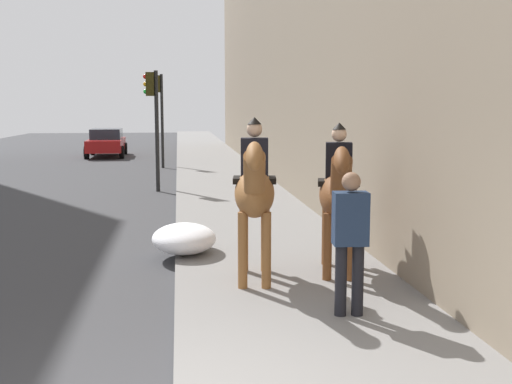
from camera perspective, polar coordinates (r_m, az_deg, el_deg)
name	(u,v)px	position (r m, az deg, el deg)	size (l,w,h in m)	color
mounted_horse_near	(254,191)	(8.79, -0.14, 0.10)	(2.15, 0.74, 2.30)	brown
mounted_horse_far	(339,192)	(9.28, 7.45, -0.04)	(2.13, 0.86, 2.22)	brown
pedestrian_greeting	(350,234)	(7.44, 8.49, -3.77)	(0.29, 0.42, 1.70)	black
car_near_lane	(107,142)	(33.86, -13.32, 4.41)	(4.60, 2.02, 1.44)	maroon
traffic_light_near_curb	(153,111)	(19.35, -9.23, 7.24)	(0.20, 0.44, 3.64)	black
traffic_light_far_curb	(160,106)	(26.96, -8.67, 7.71)	(0.20, 0.44, 3.92)	black
snow_pile_far	(184,238)	(10.76, -6.51, -4.17)	(1.40, 1.08, 0.48)	white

